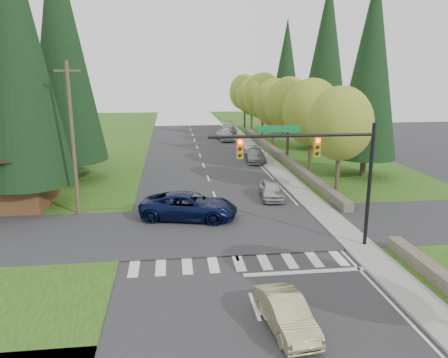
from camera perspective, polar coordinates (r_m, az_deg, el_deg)
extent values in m
plane|color=#28282B|center=(19.55, 3.46, -14.80)|extent=(120.00, 120.00, 0.00)
cube|color=#244512|center=(41.32, 16.33, 0.31)|extent=(14.00, 110.00, 0.06)
cube|color=#244512|center=(39.25, -21.20, -0.78)|extent=(14.00, 110.00, 0.06)
cube|color=#28282B|center=(26.75, 0.37, -6.59)|extent=(120.00, 8.00, 0.10)
cube|color=gray|center=(41.20, 7.42, 0.78)|extent=(1.80, 80.00, 0.13)
cube|color=gray|center=(41.00, 6.27, 0.75)|extent=(0.20, 80.00, 0.13)
cube|color=#4C4438|center=(49.14, 7.07, 3.28)|extent=(0.70, 40.00, 0.70)
cylinder|color=black|center=(24.48, 18.43, -0.94)|extent=(0.20, 0.20, 6.80)
cylinder|color=black|center=(22.42, 8.95, 5.60)|extent=(8.60, 0.16, 0.16)
cube|color=#0C662D|center=(22.24, 7.21, 6.50)|extent=(2.20, 0.04, 0.35)
cube|color=#BF8C0C|center=(22.90, 12.04, 4.12)|extent=(0.32, 0.24, 1.00)
sphere|color=#FF0C05|center=(22.71, 12.19, 4.92)|extent=(0.22, 0.22, 0.22)
cube|color=#BF8C0C|center=(21.94, 2.08, 3.99)|extent=(0.32, 0.24, 1.00)
sphere|color=#FF0C05|center=(21.74, 2.14, 4.83)|extent=(0.22, 0.22, 0.22)
cube|color=#4C2D19|center=(34.83, -26.55, -0.45)|extent=(6.00, 6.00, 3.20)
cube|color=black|center=(34.45, -26.90, 2.69)|extent=(6.60, 6.60, 0.70)
cone|color=black|center=(34.29, -27.09, 4.41)|extent=(8.40, 8.40, 1.60)
cylinder|color=#473828|center=(29.84, -19.13, 4.73)|extent=(0.24, 0.24, 10.00)
cube|color=#473828|center=(29.51, -19.83, 13.19)|extent=(1.60, 0.10, 0.12)
cylinder|color=#38281C|center=(33.97, 14.63, 1.61)|extent=(0.32, 0.32, 4.76)
ellipsoid|color=olive|center=(33.45, 14.97, 7.02)|extent=(4.80, 4.80, 5.52)
cylinder|color=#38281C|center=(40.45, 11.18, 3.86)|extent=(0.32, 0.32, 4.93)
ellipsoid|color=olive|center=(40.01, 11.41, 8.57)|extent=(5.20, 5.20, 5.98)
cylinder|color=#38281C|center=(47.00, 8.33, 5.44)|extent=(0.32, 0.32, 5.04)
ellipsoid|color=olive|center=(46.62, 8.48, 9.59)|extent=(5.00, 5.00, 5.75)
cylinder|color=#38281C|center=(53.75, 6.48, 6.44)|extent=(0.32, 0.32, 4.82)
ellipsoid|color=olive|center=(53.43, 6.58, 9.92)|extent=(5.00, 5.00, 5.75)
cylinder|color=#38281C|center=(60.53, 5.04, 7.48)|extent=(0.32, 0.32, 5.15)
ellipsoid|color=olive|center=(60.24, 5.12, 10.78)|extent=(5.40, 5.40, 6.21)
cylinder|color=#38281C|center=(67.34, 3.64, 7.97)|extent=(0.32, 0.32, 4.70)
ellipsoid|color=olive|center=(67.08, 3.68, 10.68)|extent=(4.80, 4.80, 5.52)
cylinder|color=#38281C|center=(74.20, 2.72, 8.65)|extent=(0.32, 0.32, 4.98)
ellipsoid|color=olive|center=(73.96, 2.75, 11.26)|extent=(5.20, 5.20, 5.98)
cylinder|color=#38281C|center=(33.43, -23.76, -1.78)|extent=(0.50, 0.50, 2.00)
cone|color=black|center=(32.38, -25.52, 15.16)|extent=(6.12, 6.12, 18.00)
cylinder|color=#38281C|center=(38.05, -26.41, -0.25)|extent=(0.50, 0.50, 2.00)
cylinder|color=#38281C|center=(40.69, -19.29, 1.29)|extent=(0.50, 0.50, 2.00)
cone|color=black|center=(39.86, -20.52, 15.88)|extent=(6.46, 6.46, 19.00)
cylinder|color=#38281C|center=(46.87, -20.18, 2.81)|extent=(0.50, 0.50, 2.00)
cone|color=black|center=(46.12, -21.18, 14.21)|extent=(5.78, 5.78, 17.00)
cylinder|color=#38281C|center=(41.51, 17.69, 1.65)|extent=(0.50, 0.50, 2.00)
cone|color=black|center=(40.65, 18.63, 13.85)|extent=(5.44, 5.44, 16.00)
cylinder|color=#38281C|center=(54.64, 12.63, 4.82)|extent=(0.50, 0.50, 2.00)
cone|color=black|center=(54.01, 13.20, 15.13)|extent=(6.12, 6.12, 18.00)
cylinder|color=#38281C|center=(67.60, 7.89, 6.74)|extent=(0.50, 0.50, 2.00)
cone|color=black|center=(67.08, 8.13, 13.79)|extent=(5.10, 5.10, 15.00)
imported|color=#C3B782|center=(17.12, 8.14, -17.00)|extent=(1.81, 4.00, 1.27)
imported|color=#0A1235|center=(28.40, -4.58, -3.55)|extent=(6.74, 4.26, 1.73)
imported|color=#B7B7BC|center=(33.05, 6.24, -1.39)|extent=(2.02, 4.16, 1.37)
imported|color=gray|center=(46.32, 4.12, 3.13)|extent=(2.39, 4.96, 1.39)
imported|color=#AEADB2|center=(49.82, 3.33, 3.86)|extent=(1.60, 4.00, 1.29)
imported|color=silver|center=(60.37, 0.15, 5.81)|extent=(2.26, 4.79, 1.59)
imported|color=#A4A4A9|center=(67.29, 0.61, 6.65)|extent=(2.44, 5.51, 1.57)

